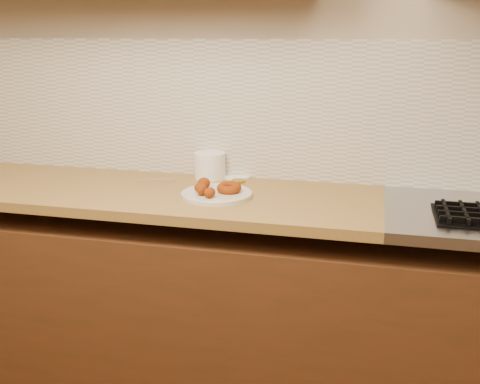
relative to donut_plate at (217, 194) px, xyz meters
name	(u,v)px	position (x,y,z in m)	size (l,w,h in m)	color
wall_back	(271,75)	(0.15, 0.34, 0.44)	(4.00, 0.02, 2.70)	tan
base_cabinet	(254,313)	(0.15, 0.03, -0.52)	(3.60, 0.60, 0.77)	#522814
butcher_block	(105,191)	(-0.50, 0.03, -0.03)	(2.30, 0.62, 0.04)	olive
backsplash	(270,111)	(0.15, 0.33, 0.29)	(3.60, 0.02, 0.60)	beige
donut_plate	(217,194)	(0.00, 0.00, 0.00)	(0.28, 0.28, 0.02)	beige
ring_donut	(229,188)	(0.04, 0.02, 0.03)	(0.10, 0.10, 0.03)	#812E06
fried_dough_chunks	(204,187)	(-0.05, -0.01, 0.03)	(0.12, 0.19, 0.05)	#812E06
plastic_tub	(210,165)	(-0.11, 0.27, 0.05)	(0.14, 0.14, 0.11)	white
tub_lid	(236,176)	(0.00, 0.31, 0.00)	(0.13, 0.13, 0.01)	white
brass_jar_lid	(238,181)	(0.03, 0.23, 0.00)	(0.06, 0.06, 0.01)	#B6901F
wooden_utensil	(156,181)	(-0.32, 0.15, 0.00)	(0.16, 0.02, 0.01)	#97704D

